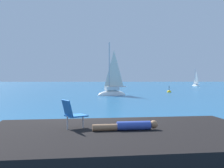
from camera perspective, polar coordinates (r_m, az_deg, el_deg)
The scene contains 9 objects.
ground_plane at distance 11.51m, azimuth -4.40°, elevation -9.74°, with size 160.00×160.00×0.00m, color #236093.
shore_ledge at distance 7.68m, azimuth 2.49°, elevation -12.43°, with size 7.22×4.55×0.84m, color black.
boulder_seaward at distance 10.34m, azimuth 15.58°, elevation -11.15°, with size 0.92×0.74×0.51m, color black.
boulder_inland at distance 10.32m, azimuth -8.92°, elevation -11.13°, with size 1.09×0.87×0.60m, color black.
sailboat_near at distance 31.49m, azimuth -0.00°, elevation -1.68°, with size 3.55×2.49×6.44m.
sailboat_far at distance 60.01m, azimuth 16.40°, elevation -0.19°, with size 1.45×2.11×3.83m.
person_sunbather at distance 7.64m, azimuth 3.39°, elevation -8.39°, with size 1.76×0.40×0.25m.
beach_chair at distance 7.86m, azimuth -7.97°, elevation -5.70°, with size 0.76×0.72×0.80m.
marker_buoy at distance 37.88m, azimuth 11.35°, elevation -1.63°, with size 0.56×0.56×1.13m.
Camera 1 is at (0.62, -11.26, 2.32)m, focal length 45.66 mm.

